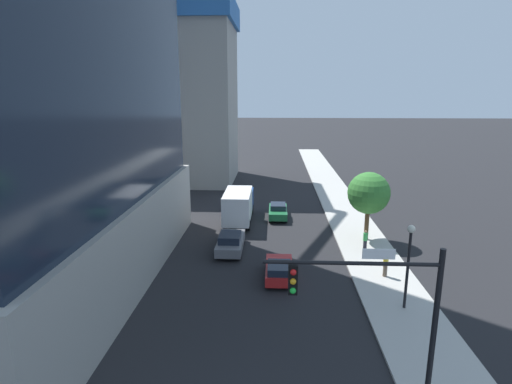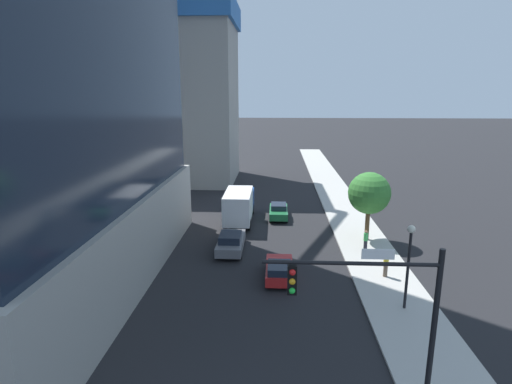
{
  "view_description": "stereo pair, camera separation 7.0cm",
  "coord_description": "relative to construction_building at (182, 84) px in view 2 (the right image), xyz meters",
  "views": [
    {
      "loc": [
        1.4,
        -9.26,
        12.08
      ],
      "look_at": [
        0.42,
        11.99,
        6.92
      ],
      "focal_mm": 28.67,
      "sensor_mm": 36.0,
      "label": 1
    },
    {
      "loc": [
        1.47,
        -9.25,
        12.08
      ],
      "look_at": [
        0.42,
        11.99,
        6.92
      ],
      "focal_mm": 28.67,
      "sensor_mm": 36.0,
      "label": 2
    }
  ],
  "objects": [
    {
      "name": "sidewalk",
      "position": [
        20.19,
        -27.64,
        -13.17
      ],
      "size": [
        4.26,
        120.0,
        0.15
      ],
      "primitive_type": "cube",
      "color": "#B2AFA8",
      "rests_on": "ground"
    },
    {
      "name": "street_tree",
      "position": [
        20.55,
        -24.09,
        -9.13
      ],
      "size": [
        3.45,
        3.45,
        5.71
      ],
      "color": "brown",
      "rests_on": "sidewalk"
    },
    {
      "name": "traffic_light_pole",
      "position": [
        16.42,
        -43.91,
        -8.34
      ],
      "size": [
        6.11,
        0.48,
        6.9
      ],
      "color": "black",
      "rests_on": "sidewalk"
    },
    {
      "name": "car_gray",
      "position": [
        9.45,
        -26.94,
        -12.48
      ],
      "size": [
        1.93,
        4.76,
        1.56
      ],
      "color": "slate",
      "rests_on": "ground"
    },
    {
      "name": "construction_building",
      "position": [
        0.0,
        0.0,
        0.0
      ],
      "size": [
        15.08,
        23.02,
        32.17
      ],
      "color": "#9E9B93",
      "rests_on": "ground"
    },
    {
      "name": "pedestrian_yellow_shirt",
      "position": [
        20.28,
        -31.26,
        -12.22
      ],
      "size": [
        0.34,
        0.34,
        1.7
      ],
      "color": "brown",
      "rests_on": "sidewalk"
    },
    {
      "name": "car_red",
      "position": [
        13.2,
        -31.77,
        -12.55
      ],
      "size": [
        1.8,
        4.04,
        1.38
      ],
      "color": "red",
      "rests_on": "ground"
    },
    {
      "name": "street_lamp",
      "position": [
        20.32,
        -35.38,
        -9.78
      ],
      "size": [
        0.44,
        0.44,
        4.94
      ],
      "color": "black",
      "rests_on": "sidewalk"
    },
    {
      "name": "pedestrian_green_shirt",
      "position": [
        19.94,
        -26.56,
        -12.28
      ],
      "size": [
        0.34,
        0.34,
        1.6
      ],
      "color": "black",
      "rests_on": "sidewalk"
    },
    {
      "name": "box_truck",
      "position": [
        9.45,
        -19.56,
        -11.43
      ],
      "size": [
        2.41,
        7.79,
        3.23
      ],
      "color": "#1E4799",
      "rests_on": "ground"
    },
    {
      "name": "car_green",
      "position": [
        13.2,
        -18.01,
        -12.5
      ],
      "size": [
        1.77,
        4.16,
        1.46
      ],
      "color": "#1E6638",
      "rests_on": "ground"
    }
  ]
}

